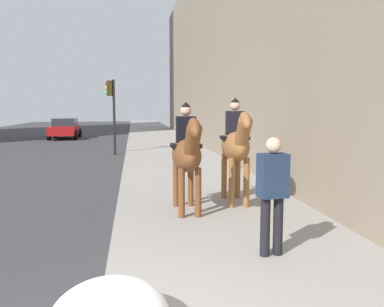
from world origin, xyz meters
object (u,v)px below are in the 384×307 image
object	(u,v)px
traffic_light_near_curb	(112,104)
mounted_horse_near	(187,153)
car_near_lane	(65,128)
mounted_horse_far	(236,145)
pedestrian_greeting	(272,188)

from	to	relation	value
traffic_light_near_curb	mounted_horse_near	bearing A→B (deg)	-169.74
car_near_lane	mounted_horse_far	bearing A→B (deg)	17.60
mounted_horse_far	traffic_light_near_curb	world-z (taller)	traffic_light_near_curb
mounted_horse_near	mounted_horse_far	distance (m)	1.32
pedestrian_greeting	traffic_light_near_curb	world-z (taller)	traffic_light_near_curb
pedestrian_greeting	traffic_light_near_curb	xyz separation A→B (m)	(13.70, 2.91, 1.26)
mounted_horse_near	pedestrian_greeting	distance (m)	2.67
mounted_horse_near	mounted_horse_far	bearing A→B (deg)	117.37
pedestrian_greeting	car_near_lane	xyz separation A→B (m)	(24.02, 6.74, -0.35)
mounted_horse_near	car_near_lane	world-z (taller)	mounted_horse_near
mounted_horse_near	mounted_horse_far	size ratio (longest dim) A/B	0.96
pedestrian_greeting	traffic_light_near_curb	size ratio (longest dim) A/B	0.49
mounted_horse_near	car_near_lane	bearing A→B (deg)	-165.72
mounted_horse_far	traffic_light_near_curb	size ratio (longest dim) A/B	0.66
mounted_horse_near	traffic_light_near_curb	bearing A→B (deg)	-170.69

